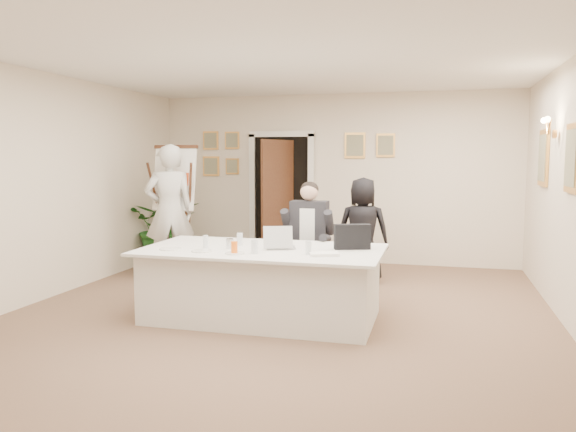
{
  "coord_description": "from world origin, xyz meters",
  "views": [
    {
      "loc": [
        1.68,
        -5.78,
        1.76
      ],
      "look_at": [
        -0.02,
        0.6,
        1.06
      ],
      "focal_mm": 35.0,
      "sensor_mm": 36.0,
      "label": 1
    }
  ],
  "objects_px": {
    "conference_table": "(262,283)",
    "laptop_bag": "(352,237)",
    "laptop": "(281,236)",
    "steel_jug": "(230,244)",
    "oj_glass": "(234,248)",
    "seated_man": "(308,239)",
    "paper_stack": "(324,254)",
    "flip_chart": "(178,216)",
    "potted_palm": "(167,226)",
    "standing_woman": "(363,230)",
    "standing_man": "(170,212)"
  },
  "relations": [
    {
      "from": "conference_table",
      "to": "laptop_bag",
      "type": "xyz_separation_m",
      "value": [
        0.95,
        0.2,
        0.52
      ]
    },
    {
      "from": "laptop",
      "to": "steel_jug",
      "type": "xyz_separation_m",
      "value": [
        -0.52,
        -0.18,
        -0.08
      ]
    },
    {
      "from": "oj_glass",
      "to": "steel_jug",
      "type": "relative_size",
      "value": 1.18
    },
    {
      "from": "seated_man",
      "to": "paper_stack",
      "type": "relative_size",
      "value": 5.13
    },
    {
      "from": "flip_chart",
      "to": "laptop",
      "type": "relative_size",
      "value": 5.6
    },
    {
      "from": "steel_jug",
      "to": "flip_chart",
      "type": "bearing_deg",
      "value": 127.65
    },
    {
      "from": "potted_palm",
      "to": "standing_woman",
      "type": "bearing_deg",
      "value": -8.69
    },
    {
      "from": "flip_chart",
      "to": "paper_stack",
      "type": "relative_size",
      "value": 6.59
    },
    {
      "from": "paper_stack",
      "to": "steel_jug",
      "type": "bearing_deg",
      "value": 173.05
    },
    {
      "from": "standing_woman",
      "to": "laptop",
      "type": "xyz_separation_m",
      "value": [
        -0.63,
        -1.99,
        0.17
      ]
    },
    {
      "from": "seated_man",
      "to": "paper_stack",
      "type": "bearing_deg",
      "value": -61.2
    },
    {
      "from": "seated_man",
      "to": "standing_man",
      "type": "xyz_separation_m",
      "value": [
        -2.21,
        0.59,
        0.23
      ]
    },
    {
      "from": "standing_man",
      "to": "oj_glass",
      "type": "bearing_deg",
      "value": 99.15
    },
    {
      "from": "seated_man",
      "to": "flip_chart",
      "type": "relative_size",
      "value": 0.78
    },
    {
      "from": "flip_chart",
      "to": "paper_stack",
      "type": "height_order",
      "value": "flip_chart"
    },
    {
      "from": "conference_table",
      "to": "steel_jug",
      "type": "height_order",
      "value": "steel_jug"
    },
    {
      "from": "laptop",
      "to": "oj_glass",
      "type": "bearing_deg",
      "value": -145.27
    },
    {
      "from": "flip_chart",
      "to": "steel_jug",
      "type": "distance_m",
      "value": 2.68
    },
    {
      "from": "standing_man",
      "to": "standing_woman",
      "type": "xyz_separation_m",
      "value": [
        2.76,
        0.4,
        -0.23
      ]
    },
    {
      "from": "standing_woman",
      "to": "steel_jug",
      "type": "distance_m",
      "value": 2.46
    },
    {
      "from": "standing_woman",
      "to": "steel_jug",
      "type": "height_order",
      "value": "standing_woman"
    },
    {
      "from": "conference_table",
      "to": "potted_palm",
      "type": "xyz_separation_m",
      "value": [
        -2.45,
        2.56,
        0.25
      ]
    },
    {
      "from": "flip_chart",
      "to": "laptop_bag",
      "type": "relative_size",
      "value": 4.92
    },
    {
      "from": "standing_woman",
      "to": "conference_table",
      "type": "bearing_deg",
      "value": 64.54
    },
    {
      "from": "flip_chart",
      "to": "laptop",
      "type": "xyz_separation_m",
      "value": [
        2.16,
        -1.94,
        0.04
      ]
    },
    {
      "from": "laptop",
      "to": "oj_glass",
      "type": "relative_size",
      "value": 2.61
    },
    {
      "from": "steel_jug",
      "to": "oj_glass",
      "type": "bearing_deg",
      "value": -61.28
    },
    {
      "from": "standing_man",
      "to": "potted_palm",
      "type": "height_order",
      "value": "standing_man"
    },
    {
      "from": "standing_man",
      "to": "standing_woman",
      "type": "distance_m",
      "value": 2.8
    },
    {
      "from": "laptop",
      "to": "potted_palm",
      "type": "bearing_deg",
      "value": 117.9
    },
    {
      "from": "potted_palm",
      "to": "laptop_bag",
      "type": "height_order",
      "value": "potted_palm"
    },
    {
      "from": "laptop_bag",
      "to": "potted_palm",
      "type": "bearing_deg",
      "value": 125.4
    },
    {
      "from": "paper_stack",
      "to": "oj_glass",
      "type": "height_order",
      "value": "oj_glass"
    },
    {
      "from": "seated_man",
      "to": "flip_chart",
      "type": "bearing_deg",
      "value": 166.73
    },
    {
      "from": "flip_chart",
      "to": "standing_man",
      "type": "distance_m",
      "value": 0.36
    },
    {
      "from": "laptop",
      "to": "paper_stack",
      "type": "relative_size",
      "value": 1.18
    },
    {
      "from": "conference_table",
      "to": "flip_chart",
      "type": "bearing_deg",
      "value": 134.39
    },
    {
      "from": "standing_man",
      "to": "paper_stack",
      "type": "distance_m",
      "value": 3.28
    },
    {
      "from": "standing_woman",
      "to": "potted_palm",
      "type": "relative_size",
      "value": 1.16
    },
    {
      "from": "laptop",
      "to": "steel_jug",
      "type": "bearing_deg",
      "value": -179.49
    },
    {
      "from": "standing_woman",
      "to": "flip_chart",
      "type": "bearing_deg",
      "value": -2.58
    },
    {
      "from": "laptop",
      "to": "steel_jug",
      "type": "distance_m",
      "value": 0.56
    },
    {
      "from": "flip_chart",
      "to": "seated_man",
      "type": "bearing_deg",
      "value": -22.76
    },
    {
      "from": "conference_table",
      "to": "paper_stack",
      "type": "height_order",
      "value": "paper_stack"
    },
    {
      "from": "standing_man",
      "to": "laptop",
      "type": "xyz_separation_m",
      "value": [
        2.13,
        -1.59,
        -0.06
      ]
    },
    {
      "from": "flip_chart",
      "to": "paper_stack",
      "type": "bearing_deg",
      "value": -39.86
    },
    {
      "from": "conference_table",
      "to": "potted_palm",
      "type": "height_order",
      "value": "potted_palm"
    },
    {
      "from": "seated_man",
      "to": "paper_stack",
      "type": "distance_m",
      "value": 1.39
    },
    {
      "from": "conference_table",
      "to": "standing_man",
      "type": "xyz_separation_m",
      "value": [
        -1.93,
        1.66,
        0.58
      ]
    },
    {
      "from": "oj_glass",
      "to": "seated_man",
      "type": "bearing_deg",
      "value": 73.65
    }
  ]
}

